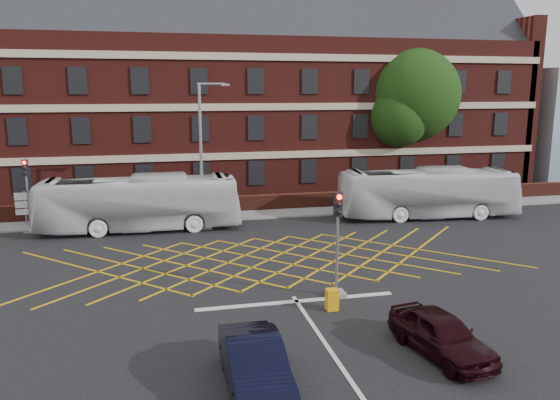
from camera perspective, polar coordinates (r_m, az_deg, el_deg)
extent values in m
plane|color=black|center=(25.10, -0.29, -7.64)|extent=(120.00, 120.00, 0.00)
cube|color=#521915|center=(45.50, -6.43, 8.60)|extent=(50.00, 12.00, 12.00)
cube|color=black|center=(45.60, -6.61, 16.15)|extent=(51.00, 10.61, 10.61)
cube|color=#B7A88C|center=(39.43, -5.44, 9.64)|extent=(50.00, 0.18, 0.50)
cube|color=black|center=(39.52, -5.40, 7.47)|extent=(1.20, 0.14, 1.80)
cylinder|color=#B7A88C|center=(51.20, 14.94, 18.71)|extent=(3.60, 3.60, 6.00)
cube|color=#4D1E14|center=(37.31, -4.66, -0.43)|extent=(56.00, 0.50, 1.10)
cube|color=slate|center=(36.45, -4.42, -1.50)|extent=(60.00, 3.00, 0.12)
cube|color=#CC990C|center=(26.95, -1.23, -6.26)|extent=(8.22, 8.22, 0.02)
cube|color=silver|center=(21.91, 1.74, -10.53)|extent=(8.00, 0.30, 0.02)
cube|color=silver|center=(16.33, 7.83, -18.79)|extent=(0.15, 14.00, 0.02)
imported|color=silver|center=(33.25, -14.45, -0.31)|extent=(11.86, 3.08, 3.28)
imported|color=silver|center=(36.74, 15.21, 0.72)|extent=(11.86, 3.87, 3.24)
imported|color=black|center=(15.73, -2.62, -16.90)|extent=(1.57, 4.50, 1.48)
imported|color=black|center=(18.32, 16.49, -13.28)|extent=(2.29, 4.27, 1.38)
cylinder|color=black|center=(44.80, 13.49, 4.70)|extent=(0.90, 0.90, 6.38)
sphere|color=black|center=(44.52, 13.77, 10.62)|extent=(7.17, 7.17, 7.17)
sphere|color=black|center=(43.20, 12.34, 8.50)|extent=(4.66, 4.66, 4.66)
sphere|color=black|center=(45.94, 14.94, 9.04)|extent=(4.30, 4.30, 4.30)
cube|color=slate|center=(22.51, 5.88, -9.73)|extent=(0.70, 0.70, 0.20)
cylinder|color=gray|center=(21.96, 5.97, -5.71)|extent=(0.12, 0.12, 3.50)
cube|color=black|center=(21.45, 6.08, -0.47)|extent=(0.30, 0.25, 0.95)
sphere|color=#FF0C05|center=(21.26, 6.22, 0.30)|extent=(0.20, 0.20, 0.20)
cube|color=slate|center=(35.31, -24.57, -2.88)|extent=(0.70, 0.70, 0.20)
cylinder|color=gray|center=(34.97, -24.79, -0.26)|extent=(0.12, 0.12, 3.50)
cube|color=black|center=(34.65, -25.07, 3.06)|extent=(0.30, 0.25, 0.95)
sphere|color=#FF0C05|center=(34.47, -25.17, 3.55)|extent=(0.20, 0.20, 0.20)
cube|color=slate|center=(33.24, -8.04, -2.78)|extent=(1.00, 1.00, 0.20)
cylinder|color=gray|center=(32.48, -8.25, 4.37)|extent=(0.18, 0.18, 8.54)
cylinder|color=gray|center=(32.31, -7.20, 11.95)|extent=(1.60, 0.12, 0.12)
cube|color=gray|center=(32.40, -5.76, 11.89)|extent=(0.50, 0.20, 0.12)
cylinder|color=gray|center=(36.51, -25.05, -0.87)|extent=(0.10, 0.10, 2.20)
cube|color=silver|center=(36.29, -25.18, 0.34)|extent=(1.10, 0.06, 0.45)
cube|color=silver|center=(36.38, -25.12, -0.43)|extent=(1.10, 0.06, 0.40)
cube|color=silver|center=(36.46, -25.06, -1.13)|extent=(1.10, 0.06, 0.35)
cube|color=#E49F0D|center=(21.08, 5.45, -10.32)|extent=(0.44, 0.39, 0.82)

